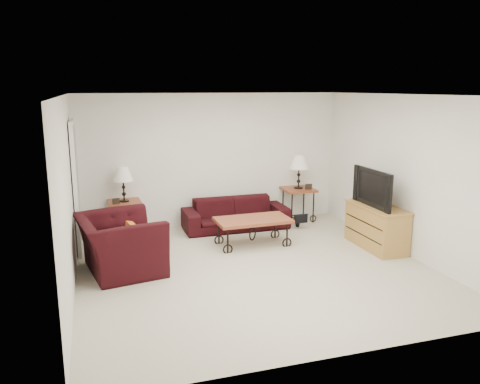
% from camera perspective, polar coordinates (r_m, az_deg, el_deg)
% --- Properties ---
extents(ground, '(5.00, 5.00, 0.00)m').
position_cam_1_polar(ground, '(7.16, 1.68, -9.00)').
color(ground, '#BBB3A0').
rests_on(ground, ground).
extents(wall_back, '(5.00, 0.02, 2.50)m').
position_cam_1_polar(wall_back, '(9.17, -3.33, 3.82)').
color(wall_back, silver).
rests_on(wall_back, ground).
extents(wall_front, '(5.00, 0.02, 2.50)m').
position_cam_1_polar(wall_front, '(4.58, 11.96, -5.11)').
color(wall_front, silver).
rests_on(wall_front, ground).
extents(wall_left, '(0.02, 5.00, 2.50)m').
position_cam_1_polar(wall_left, '(6.46, -19.74, -0.50)').
color(wall_left, silver).
rests_on(wall_left, ground).
extents(wall_right, '(0.02, 5.00, 2.50)m').
position_cam_1_polar(wall_right, '(7.96, 19.03, 1.87)').
color(wall_right, silver).
rests_on(wall_right, ground).
extents(ceiling, '(5.00, 5.00, 0.00)m').
position_cam_1_polar(ceiling, '(6.67, 1.81, 11.44)').
color(ceiling, white).
rests_on(ceiling, wall_back).
extents(doorway, '(0.08, 0.94, 2.04)m').
position_cam_1_polar(doorway, '(8.12, -18.98, 0.41)').
color(doorway, black).
rests_on(doorway, ground).
extents(sofa, '(1.94, 0.76, 0.57)m').
position_cam_1_polar(sofa, '(8.99, -0.54, -2.61)').
color(sofa, black).
rests_on(sofa, ground).
extents(side_table_left, '(0.58, 0.58, 0.62)m').
position_cam_1_polar(side_table_left, '(8.82, -13.46, -3.07)').
color(side_table_left, brown).
rests_on(side_table_left, ground).
extents(side_table_right, '(0.62, 0.62, 0.65)m').
position_cam_1_polar(side_table_right, '(9.61, 6.89, -1.47)').
color(side_table_right, brown).
rests_on(side_table_right, ground).
extents(lamp_left, '(0.36, 0.36, 0.62)m').
position_cam_1_polar(lamp_left, '(8.68, -13.66, 0.90)').
color(lamp_left, black).
rests_on(lamp_left, side_table_left).
extents(lamp_right, '(0.38, 0.38, 0.65)m').
position_cam_1_polar(lamp_right, '(9.47, 6.99, 2.38)').
color(lamp_right, black).
rests_on(lamp_right, side_table_right).
extents(photo_frame_left, '(0.13, 0.04, 0.10)m').
position_cam_1_polar(photo_frame_left, '(8.58, -14.50, -1.05)').
color(photo_frame_left, black).
rests_on(photo_frame_left, side_table_left).
extents(photo_frame_right, '(0.13, 0.05, 0.11)m').
position_cam_1_polar(photo_frame_right, '(9.45, 8.15, 0.64)').
color(photo_frame_right, black).
rests_on(photo_frame_right, side_table_right).
extents(coffee_table, '(1.25, 0.70, 0.46)m').
position_cam_1_polar(coffee_table, '(8.08, 1.51, -4.74)').
color(coffee_table, brown).
rests_on(coffee_table, ground).
extents(armchair, '(1.30, 1.43, 0.81)m').
position_cam_1_polar(armchair, '(7.13, -14.07, -6.01)').
color(armchair, black).
rests_on(armchair, ground).
extents(throw_pillow, '(0.16, 0.38, 0.37)m').
position_cam_1_polar(throw_pillow, '(7.05, -12.87, -5.17)').
color(throw_pillow, '#C55919').
rests_on(throw_pillow, armchair).
extents(tv_stand, '(0.49, 1.18, 0.71)m').
position_cam_1_polar(tv_stand, '(8.25, 15.86, -3.97)').
color(tv_stand, '#BE8946').
rests_on(tv_stand, ground).
extents(television, '(0.14, 1.06, 0.61)m').
position_cam_1_polar(television, '(8.08, 16.01, 0.50)').
color(television, black).
rests_on(television, tv_stand).
extents(backpack, '(0.44, 0.37, 0.50)m').
position_cam_1_polar(backpack, '(9.15, 6.88, -2.67)').
color(backpack, black).
rests_on(backpack, ground).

